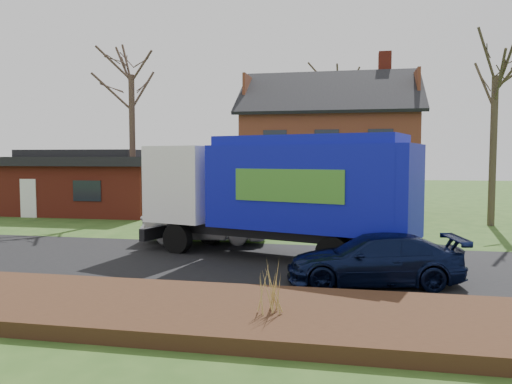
# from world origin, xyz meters

# --- Properties ---
(ground) EXTENTS (120.00, 120.00, 0.00)m
(ground) POSITION_xyz_m (0.00, 0.00, 0.00)
(ground) COLOR #274717
(ground) RESTS_ON ground
(road) EXTENTS (80.00, 7.00, 0.02)m
(road) POSITION_xyz_m (0.00, 0.00, 0.01)
(road) COLOR black
(road) RESTS_ON ground
(mulch_verge) EXTENTS (80.00, 3.50, 0.30)m
(mulch_verge) POSITION_xyz_m (0.00, -5.30, 0.15)
(mulch_verge) COLOR black
(mulch_verge) RESTS_ON ground
(main_house) EXTENTS (12.95, 8.95, 9.26)m
(main_house) POSITION_xyz_m (1.49, 13.91, 4.03)
(main_house) COLOR #C1B59B
(main_house) RESTS_ON ground
(ranch_house) EXTENTS (9.80, 8.20, 3.70)m
(ranch_house) POSITION_xyz_m (-12.00, 13.00, 1.81)
(ranch_house) COLOR maroon
(ranch_house) RESTS_ON ground
(garbage_truck) EXTENTS (9.54, 5.03, 3.95)m
(garbage_truck) POSITION_xyz_m (1.00, 1.17, 2.28)
(garbage_truck) COLOR black
(garbage_truck) RESTS_ON ground
(silver_sedan) EXTENTS (4.82, 2.16, 1.54)m
(silver_sedan) POSITION_xyz_m (-2.22, 3.44, 0.77)
(silver_sedan) COLOR #A4A7AB
(silver_sedan) RESTS_ON ground
(navy_wagon) EXTENTS (4.70, 2.52, 1.30)m
(navy_wagon) POSITION_xyz_m (3.89, -1.80, 0.65)
(navy_wagon) COLOR black
(navy_wagon) RESTS_ON ground
(tree_front_west) EXTENTS (3.56, 3.56, 10.57)m
(tree_front_west) POSITION_xyz_m (-8.22, 9.97, 8.71)
(tree_front_west) COLOR #46332A
(tree_front_west) RESTS_ON ground
(tree_front_east) EXTENTS (3.65, 3.65, 10.15)m
(tree_front_east) POSITION_xyz_m (9.84, 10.65, 8.25)
(tree_front_east) COLOR #413827
(tree_front_east) RESTS_ON ground
(tree_back) EXTENTS (3.69, 3.69, 11.69)m
(tree_back) POSITION_xyz_m (2.21, 20.92, 9.74)
(tree_back) COLOR #3E3425
(tree_back) RESTS_ON ground
(grass_clump_mid) EXTENTS (0.36, 0.30, 1.01)m
(grass_clump_mid) POSITION_xyz_m (1.81, -5.55, 0.81)
(grass_clump_mid) COLOR #A88B4A
(grass_clump_mid) RESTS_ON mulch_verge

